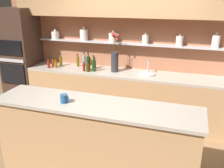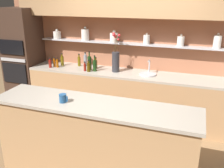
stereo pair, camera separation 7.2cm
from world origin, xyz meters
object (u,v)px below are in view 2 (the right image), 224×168
bottle_wine_8 (90,63)px  bottle_sauce_2 (85,67)px  sink_fixture (148,73)px  bottle_oil_7 (62,61)px  oven_tower (24,58)px  coffee_mug (63,98)px  bottle_sauce_3 (54,63)px  bottle_oil_10 (89,67)px  bottle_sauce_9 (50,63)px  bottle_sauce_0 (57,63)px  flower_vase (116,60)px  bottle_oil_1 (79,61)px  bottle_oil_5 (96,64)px  bottle_wine_6 (95,65)px  bottle_spirit_4 (85,60)px

bottle_wine_8 → bottle_sauce_2: bearing=-122.3°
sink_fixture → bottle_oil_7: sink_fixture is taller
oven_tower → bottle_sauce_2: (1.45, -0.14, -0.02)m
oven_tower → coffee_mug: bearing=-42.2°
bottle_sauce_3 → bottle_oil_10: (0.76, -0.08, 0.00)m
bottle_oil_7 → bottle_wine_8: size_ratio=0.70×
bottle_sauce_9 → coffee_mug: coffee_mug is taller
bottle_sauce_3 → bottle_sauce_0: bearing=-9.4°
oven_tower → bottle_wine_8: size_ratio=5.83×
flower_vase → bottle_sauce_9: (-1.28, -0.16, -0.14)m
bottle_oil_10 → oven_tower: bearing=174.1°
oven_tower → flower_vase: oven_tower is taller
bottle_oil_1 → bottle_sauce_2: (0.25, -0.27, -0.03)m
bottle_oil_5 → bottle_wine_6: bottle_wine_6 is taller
sink_fixture → bottle_oil_10: (-1.06, -0.17, 0.06)m
bottle_oil_7 → bottle_wine_8: bearing=-9.9°
bottle_wine_8 → bottle_wine_6: bearing=-17.3°
oven_tower → bottle_oil_5: oven_tower is taller
bottle_spirit_4 → sink_fixture: bearing=-7.6°
bottle_sauce_3 → bottle_wine_8: (0.73, 0.03, 0.05)m
bottle_spirit_4 → coffee_mug: size_ratio=2.44×
bottle_sauce_2 → bottle_oil_5: bearing=66.5°
flower_vase → coffee_mug: bearing=-92.9°
sink_fixture → bottle_oil_1: 1.40m
bottle_sauce_3 → bottle_wine_8: bottle_wine_8 is taller
bottle_spirit_4 → bottle_oil_7: 0.46m
oven_tower → bottle_oil_7: (0.87, 0.06, 0.01)m
sink_fixture → bottle_wine_6: (-0.97, -0.10, 0.09)m
bottle_oil_1 → bottle_wine_6: 0.48m
bottle_oil_1 → bottle_wine_8: bearing=-30.7°
bottle_spirit_4 → bottle_sauce_9: bottle_spirit_4 is taller
bottle_oil_5 → sink_fixture: bearing=-5.8°
bottle_sauce_3 → oven_tower: bearing=173.9°
flower_vase → bottle_oil_10: flower_vase is taller
sink_fixture → bottle_wine_6: 0.98m
sink_fixture → oven_tower: bearing=-179.7°
oven_tower → bottle_wine_6: (1.63, -0.09, 0.02)m
bottle_wine_8 → bottle_sauce_9: size_ratio=1.80×
flower_vase → bottle_sauce_2: bearing=-165.2°
bottle_oil_7 → coffee_mug: bearing=-59.8°
bottle_oil_5 → bottle_sauce_9: bearing=-162.3°
bottle_sauce_2 → bottle_sauce_9: size_ratio=0.90×
bottle_sauce_0 → bottle_sauce_2: size_ratio=1.06×
bottle_sauce_2 → bottle_spirit_4: 0.35m
flower_vase → bottle_oil_7: bearing=177.2°
bottle_sauce_0 → bottle_sauce_2: bottle_sauce_0 is taller
bottle_oil_5 → bottle_sauce_9: (-0.84, -0.27, -0.00)m
bottle_oil_5 → bottle_sauce_9: size_ratio=1.10×
bottle_oil_1 → bottle_oil_10: (0.33, -0.29, -0.01)m
bottle_sauce_0 → bottle_sauce_2: (0.61, -0.05, -0.00)m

